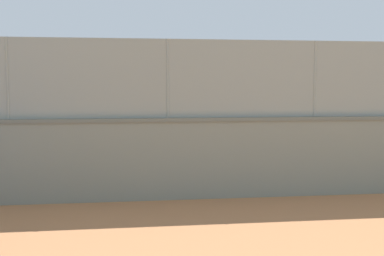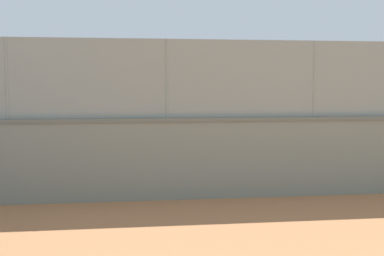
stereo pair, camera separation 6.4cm
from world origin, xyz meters
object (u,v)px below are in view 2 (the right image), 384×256
object	(u,v)px
spare_ball_by_wall	(251,176)
player_foreground_swinging	(90,144)
player_baseline_waiting	(257,136)
sports_ball	(217,120)
player_near_wall_returning	(213,118)

from	to	relation	value
spare_ball_by_wall	player_foreground_swinging	bearing A→B (deg)	-11.22
player_foreground_swinging	player_baseline_waiting	bearing A→B (deg)	-161.43
sports_ball	spare_ball_by_wall	distance (m)	8.28
player_near_wall_returning	player_baseline_waiting	bearing A→B (deg)	88.51
player_baseline_waiting	spare_ball_by_wall	bearing A→B (deg)	70.03
player_foreground_swinging	player_baseline_waiting	xyz separation A→B (m)	(-5.04, -1.69, -0.06)
player_baseline_waiting	player_foreground_swinging	bearing A→B (deg)	18.57
player_near_wall_returning	sports_ball	bearing A→B (deg)	82.07
player_baseline_waiting	spare_ball_by_wall	xyz separation A→B (m)	(0.91, 2.51, -0.76)
player_baseline_waiting	spare_ball_by_wall	size ratio (longest dim) A/B	7.79
player_near_wall_returning	spare_ball_by_wall	bearing A→B (deg)	83.84
sports_ball	player_near_wall_returning	bearing A→B (deg)	-97.93
player_foreground_swinging	sports_ball	xyz separation A→B (m)	(-4.94, -7.37, 0.05)
player_near_wall_returning	spare_ball_by_wall	distance (m)	10.43
player_near_wall_returning	sports_ball	distance (m)	2.16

